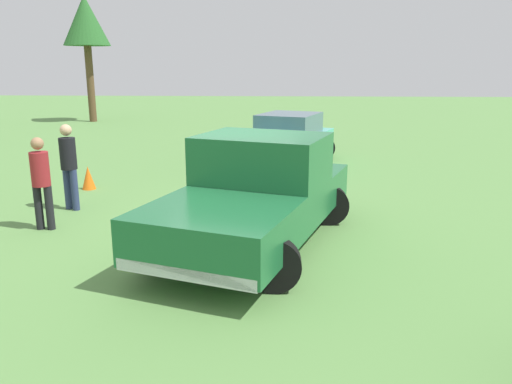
{
  "coord_description": "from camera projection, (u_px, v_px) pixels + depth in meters",
  "views": [
    {
      "loc": [
        -0.98,
        8.75,
        2.87
      ],
      "look_at": [
        -0.57,
        0.95,
        0.9
      ],
      "focal_mm": 35.28,
      "sensor_mm": 36.0,
      "label": 1
    }
  ],
  "objects": [
    {
      "name": "ground_plane",
      "position": [
        228.0,
        226.0,
        9.22
      ],
      "size": [
        80.0,
        80.0,
        0.0
      ],
      "primitive_type": "plane",
      "color": "#5B8C47"
    },
    {
      "name": "pickup_truck",
      "position": [
        259.0,
        189.0,
        8.17
      ],
      "size": [
        3.4,
        5.19,
        1.78
      ],
      "rotation": [
        0.0,
        0.0,
        1.25
      ],
      "color": "black",
      "rests_on": "ground_plane"
    },
    {
      "name": "sedan_near",
      "position": [
        287.0,
        141.0,
        14.76
      ],
      "size": [
        3.06,
        4.58,
        1.5
      ],
      "rotation": [
        0.0,
        0.0,
        1.23
      ],
      "color": "black",
      "rests_on": "ground_plane"
    },
    {
      "name": "person_bystander",
      "position": [
        69.0,
        162.0,
        10.08
      ],
      "size": [
        0.42,
        0.42,
        1.74
      ],
      "rotation": [
        0.0,
        0.0,
        4.29
      ],
      "color": "navy",
      "rests_on": "ground_plane"
    },
    {
      "name": "person_visitor",
      "position": [
        41.0,
        178.0,
        8.85
      ],
      "size": [
        0.34,
        0.33,
        1.67
      ],
      "rotation": [
        0.0,
        0.0,
        1.55
      ],
      "color": "black",
      "rests_on": "ground_plane"
    },
    {
      "name": "tree_back_right",
      "position": [
        86.0,
        23.0,
        25.23
      ],
      "size": [
        2.33,
        2.33,
        6.27
      ],
      "color": "brown",
      "rests_on": "ground_plane"
    },
    {
      "name": "traffic_cone",
      "position": [
        88.0,
        178.0,
        11.95
      ],
      "size": [
        0.32,
        0.32,
        0.55
      ],
      "primitive_type": "cone",
      "color": "orange",
      "rests_on": "ground_plane"
    }
  ]
}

